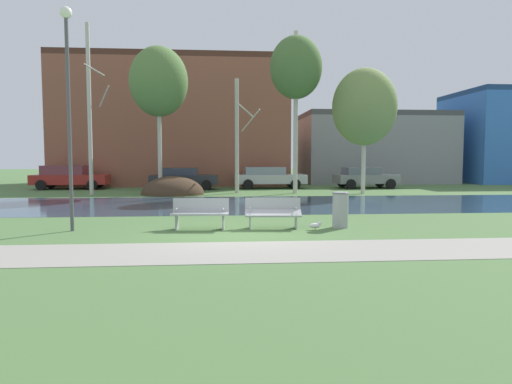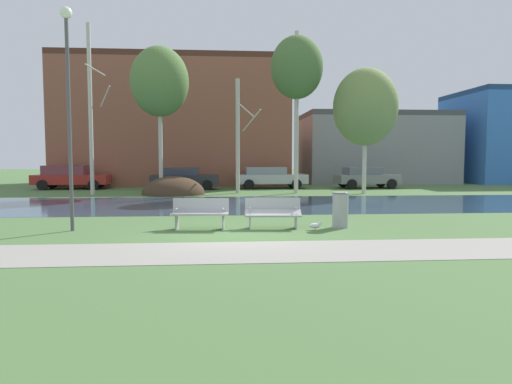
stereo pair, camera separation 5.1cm
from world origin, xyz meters
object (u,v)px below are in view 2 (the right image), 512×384
(parked_van_nearest_red, at_px, (70,177))
(parked_sedan_second_dark, at_px, (184,178))
(trash_bin, at_px, (340,209))
(parked_hatch_third_silver, at_px, (270,177))
(bench_right, at_px, (273,212))
(bench_left, at_px, (200,213))
(streetlamp, at_px, (68,86))
(seagull, at_px, (315,225))
(parked_wagon_fourth_grey, at_px, (366,177))

(parked_van_nearest_red, distance_m, parked_sedan_second_dark, 7.35)
(trash_bin, height_order, parked_hatch_third_silver, parked_hatch_third_silver)
(bench_right, bearing_deg, trash_bin, -0.55)
(parked_van_nearest_red, distance_m, parked_hatch_third_silver, 12.84)
(trash_bin, bearing_deg, bench_right, 179.45)
(parked_van_nearest_red, bearing_deg, bench_left, -62.34)
(bench_left, distance_m, parked_van_nearest_red, 19.46)
(bench_left, distance_m, streetlamp, 4.97)
(streetlamp, xyz_separation_m, parked_sedan_second_dark, (1.78, 16.32, -3.23))
(parked_sedan_second_dark, bearing_deg, parked_hatch_third_silver, 6.44)
(seagull, xyz_separation_m, parked_van_nearest_red, (-12.26, 17.63, 0.67))
(parked_hatch_third_silver, bearing_deg, bench_right, -95.84)
(bench_right, height_order, parked_sedan_second_dark, parked_sedan_second_dark)
(bench_right, bearing_deg, parked_wagon_fourth_grey, 64.07)
(parked_van_nearest_red, xyz_separation_m, parked_hatch_third_silver, (12.83, -0.30, -0.05))
(parked_hatch_third_silver, relative_size, parked_wagon_fourth_grey, 1.15)
(trash_bin, bearing_deg, bench_left, 179.73)
(parked_van_nearest_red, relative_size, parked_wagon_fourth_grey, 1.15)
(parked_van_nearest_red, relative_size, parked_hatch_third_silver, 1.00)
(seagull, relative_size, parked_wagon_fourth_grey, 0.10)
(seagull, xyz_separation_m, parked_sedan_second_dark, (-4.97, 16.69, 0.61))
(bench_left, height_order, trash_bin, trash_bin)
(streetlamp, relative_size, parked_wagon_fourth_grey, 1.48)
(bench_left, xyz_separation_m, parked_wagon_fourth_grey, (10.18, 16.69, 0.26))
(parked_wagon_fourth_grey, bearing_deg, bench_right, -115.93)
(trash_bin, xyz_separation_m, parked_sedan_second_dark, (-5.77, 16.32, 0.20))
(parked_sedan_second_dark, xyz_separation_m, parked_wagon_fourth_grey, (11.92, 0.38, -0.00))
(bench_right, xyz_separation_m, parked_sedan_second_dark, (-3.81, 16.31, 0.27))
(seagull, bearing_deg, bench_left, 173.12)
(bench_left, height_order, streetlamp, streetlamp)
(bench_left, distance_m, parked_sedan_second_dark, 16.40)
(bench_right, bearing_deg, parked_sedan_second_dark, 103.15)
(bench_right, distance_m, parked_sedan_second_dark, 16.75)
(trash_bin, bearing_deg, parked_wagon_fourth_grey, 69.79)
(trash_bin, bearing_deg, parked_van_nearest_red, 127.14)
(trash_bin, height_order, seagull, trash_bin)
(bench_left, distance_m, bench_right, 2.07)
(bench_right, distance_m, streetlamp, 6.60)
(seagull, bearing_deg, bench_right, 161.39)
(bench_right, relative_size, trash_bin, 1.59)
(bench_right, bearing_deg, parked_van_nearest_red, 122.79)
(parked_hatch_third_silver, bearing_deg, trash_bin, -89.22)
(bench_left, relative_size, parked_sedan_second_dark, 0.38)
(parked_van_nearest_red, xyz_separation_m, parked_wagon_fourth_grey, (19.22, -0.55, -0.06))
(bench_right, xyz_separation_m, seagull, (1.16, -0.39, -0.34))
(trash_bin, xyz_separation_m, streetlamp, (-7.56, 0.01, 3.44))
(streetlamp, relative_size, parked_hatch_third_silver, 1.29)
(parked_wagon_fourth_grey, bearing_deg, seagull, -112.17)
(bench_left, xyz_separation_m, streetlamp, (-3.52, -0.01, 3.50))
(bench_right, bearing_deg, parked_hatch_third_silver, 84.16)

